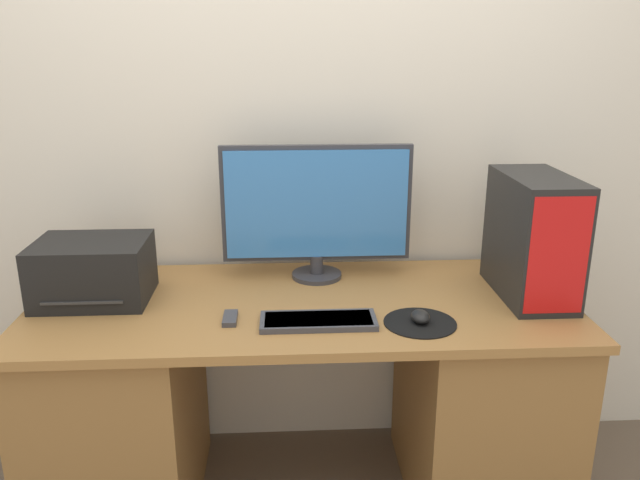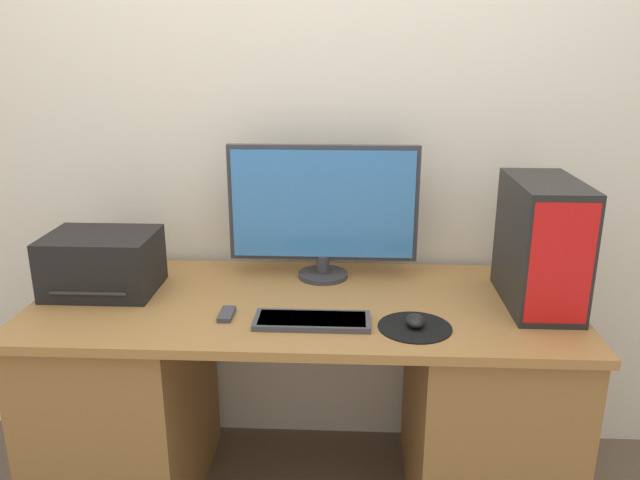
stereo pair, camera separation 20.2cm
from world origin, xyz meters
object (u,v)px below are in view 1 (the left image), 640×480
monitor (317,208)px  printer (93,271)px  keyboard (318,321)px  computer_tower (533,237)px  mouse (420,316)px  remote_control (230,318)px

monitor → printer: size_ratio=1.86×
keyboard → computer_tower: computer_tower is taller
mouse → remote_control: size_ratio=0.76×
printer → computer_tower: bearing=-1.6°
monitor → printer: 0.79m
monitor → mouse: size_ratio=8.67×
computer_tower → printer: bearing=178.4°
keyboard → mouse: size_ratio=4.57×
keyboard → printer: bearing=162.4°
computer_tower → keyboard: bearing=-165.2°
keyboard → remote_control: keyboard is taller
computer_tower → printer: size_ratio=1.14×
printer → mouse: bearing=-13.2°
keyboard → monitor: bearing=87.8°
monitor → computer_tower: monitor is taller
computer_tower → remote_control: computer_tower is taller
monitor → printer: (-0.75, -0.17, -0.16)m
remote_control → printer: bearing=157.0°
monitor → remote_control: bearing=-128.1°
mouse → computer_tower: 0.50m
keyboard → computer_tower: bearing=14.8°
keyboard → printer: (-0.74, 0.23, 0.09)m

